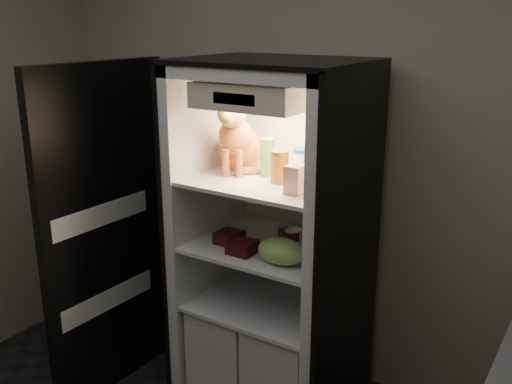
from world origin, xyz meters
TOP-DOWN VIEW (x-y plane):
  - room_shell at (0.00, 0.00)m, footprint 3.60×3.60m
  - refrigerator at (0.00, 1.38)m, footprint 0.90×0.72m
  - fridge_door at (-0.85, 1.01)m, footprint 0.09×0.87m
  - tabby_cat at (-0.22, 1.37)m, footprint 0.40×0.42m
  - parmesan_shaker at (-0.04, 1.37)m, footprint 0.07×0.07m
  - mayo_tub at (0.09, 1.49)m, footprint 0.09×0.09m
  - salsa_jar at (0.08, 1.29)m, footprint 0.09×0.09m
  - pepper_jar at (0.24, 1.36)m, footprint 0.12×0.12m
  - cream_carton at (0.23, 1.17)m, footprint 0.08×0.08m
  - soda_can_a at (0.22, 1.45)m, footprint 0.06×0.06m
  - soda_can_b at (0.28, 1.34)m, footprint 0.06×0.06m
  - soda_can_c at (0.17, 1.26)m, footprint 0.07×0.07m
  - condiment_jar at (0.03, 1.41)m, footprint 0.06×0.06m
  - grape_bag at (0.18, 1.15)m, footprint 0.24×0.18m
  - berry_box_left at (-0.18, 1.22)m, footprint 0.13×0.13m
  - berry_box_right at (-0.05, 1.15)m, footprint 0.13×0.13m

SIDE VIEW (x-z plane):
  - refrigerator at x=0.00m, z-range -0.15..1.73m
  - fridge_door at x=-0.85m, z-range -0.01..1.84m
  - berry_box_left at x=-0.18m, z-range 0.94..1.00m
  - berry_box_right at x=-0.05m, z-range 0.94..1.00m
  - condiment_jar at x=0.03m, z-range 0.94..1.02m
  - soda_can_b at x=0.28m, z-range 0.94..1.05m
  - soda_can_a at x=0.22m, z-range 0.94..1.05m
  - grape_bag at x=0.18m, z-range 0.94..1.06m
  - soda_can_c at x=0.17m, z-range 0.94..1.07m
  - cream_carton at x=0.23m, z-range 1.29..1.42m
  - mayo_tub at x=0.09m, z-range 1.29..1.42m
  - salsa_jar at x=0.08m, z-range 1.29..1.45m
  - parmesan_shaker at x=-0.04m, z-range 1.29..1.48m
  - pepper_jar at x=0.24m, z-range 1.29..1.49m
  - tabby_cat at x=-0.22m, z-range 1.24..1.66m
  - room_shell at x=0.00m, z-range -0.18..3.42m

